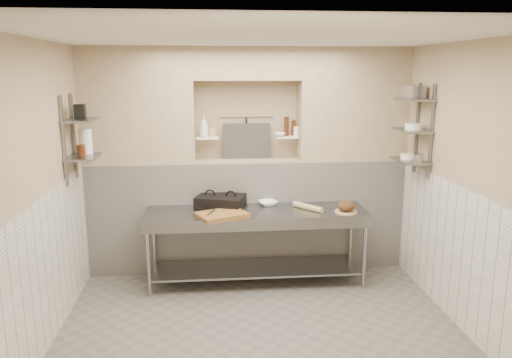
{
  "coord_description": "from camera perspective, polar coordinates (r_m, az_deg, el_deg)",
  "views": [
    {
      "loc": [
        -0.46,
        -4.44,
        2.52
      ],
      "look_at": [
        0.03,
        0.9,
        1.35
      ],
      "focal_mm": 35.0,
      "sensor_mm": 36.0,
      "label": 1
    }
  ],
  "objects": [
    {
      "name": "condiment_b",
      "position": [
        6.32,
        3.5,
        6.04
      ],
      "size": [
        0.06,
        0.06,
        0.24
      ],
      "primitive_type": "cylinder",
      "color": "#38190C",
      "rests_on": "alcove_shelf_right"
    },
    {
      "name": "shelf_rail_left_a",
      "position": [
        5.93,
        -20.09,
        4.59
      ],
      "size": [
        0.03,
        0.03,
        0.95
      ],
      "primitive_type": "cube",
      "color": "slate",
      "rests_on": "wall_left"
    },
    {
      "name": "knife_blade",
      "position": [
        5.81,
        -0.77,
        -3.4
      ],
      "size": [
        0.23,
        0.13,
        0.01
      ],
      "primitive_type": "cube",
      "rotation": [
        0.0,
        0.0,
        0.47
      ],
      "color": "gray",
      "rests_on": "cutting_board"
    },
    {
      "name": "bowl_alcove",
      "position": [
        6.26,
        2.71,
        5.1
      ],
      "size": [
        0.16,
        0.16,
        0.05
      ],
      "primitive_type": "imported",
      "rotation": [
        0.0,
        0.0,
        0.09
      ],
      "color": "white",
      "rests_on": "alcove_shelf_right"
    },
    {
      "name": "wall_shelf_right_upper",
      "position": [
        5.96,
        17.65,
        8.66
      ],
      "size": [
        0.3,
        0.5,
        0.03
      ],
      "primitive_type": "cube",
      "color": "slate",
      "rests_on": "wall_right"
    },
    {
      "name": "canister_right",
      "position": [
        5.83,
        18.06,
        2.25
      ],
      "size": [
        0.1,
        0.1,
        0.1
      ],
      "primitive_type": "cylinder",
      "color": "gray",
      "rests_on": "wall_shelf_right_lower"
    },
    {
      "name": "box_left_upper",
      "position": [
        5.68,
        -19.46,
        7.29
      ],
      "size": [
        0.12,
        0.12,
        0.16
      ],
      "primitive_type": "cube",
      "rotation": [
        0.0,
        0.0,
        0.04
      ],
      "color": "black",
      "rests_on": "wall_shelf_left_upper"
    },
    {
      "name": "wall_back",
      "position": [
        6.55,
        -1.16,
        2.46
      ],
      "size": [
        4.0,
        0.1,
        2.8
      ],
      "primitive_type": "cube",
      "color": "tan",
      "rests_on": "ground"
    },
    {
      "name": "hanging_steel",
      "position": [
        6.4,
        -1.11,
        5.66
      ],
      "size": [
        0.02,
        0.02,
        0.3
      ],
      "primitive_type": "cylinder",
      "color": "black",
      "rests_on": "utensil_rail"
    },
    {
      "name": "wall_shelf_left_lower",
      "position": [
        5.73,
        -19.13,
        2.39
      ],
      "size": [
        0.3,
        0.5,
        0.02
      ],
      "primitive_type": "cube",
      "color": "slate",
      "rests_on": "wall_left"
    },
    {
      "name": "wall_shelf_right_mid",
      "position": [
        5.99,
        17.44,
        5.32
      ],
      "size": [
        0.3,
        0.5,
        0.02
      ],
      "primitive_type": "cube",
      "color": "slate",
      "rests_on": "wall_right"
    },
    {
      "name": "shelf_rail_right_a",
      "position": [
        6.22,
        17.89,
        5.54
      ],
      "size": [
        0.03,
        0.03,
        1.05
      ],
      "primitive_type": "cube",
      "color": "slate",
      "rests_on": "wall_right"
    },
    {
      "name": "tongs",
      "position": [
        5.63,
        -5.2,
        -3.87
      ],
      "size": [
        0.1,
        0.23,
        0.02
      ],
      "primitive_type": "cylinder",
      "rotation": [
        1.57,
        0.0,
        -0.35
      ],
      "color": "gray",
      "rests_on": "cutting_board"
    },
    {
      "name": "mixing_bowl",
      "position": [
        6.12,
        1.37,
        -2.77
      ],
      "size": [
        0.27,
        0.27,
        0.06
      ],
      "primitive_type": "imported",
      "rotation": [
        0.0,
        0.0,
        0.23
      ],
      "color": "white",
      "rests_on": "prep_table"
    },
    {
      "name": "bread_board",
      "position": [
        5.92,
        10.23,
        -3.7
      ],
      "size": [
        0.26,
        0.26,
        0.02
      ],
      "primitive_type": "cylinder",
      "color": "#DCBB74",
      "rests_on": "prep_table"
    },
    {
      "name": "bread_loaf",
      "position": [
        5.9,
        10.25,
        -3.07
      ],
      "size": [
        0.2,
        0.2,
        0.12
      ],
      "primitive_type": "ellipsoid",
      "color": "#4C2D19",
      "rests_on": "bread_board"
    },
    {
      "name": "cutting_board",
      "position": [
        5.66,
        -3.91,
        -4.11
      ],
      "size": [
        0.64,
        0.56,
        0.05
      ],
      "primitive_type": "cube",
      "rotation": [
        0.0,
        0.0,
        0.42
      ],
      "color": "brown",
      "rests_on": "prep_table"
    },
    {
      "name": "rolling_pin",
      "position": [
        5.96,
        5.93,
        -3.19
      ],
      "size": [
        0.32,
        0.37,
        0.06
      ],
      "primitive_type": "cylinder",
      "rotation": [
        1.57,
        0.0,
        0.69
      ],
      "color": "#DCBB74",
      "rests_on": "prep_table"
    },
    {
      "name": "backwall_pillar_right",
      "position": [
        6.45,
        10.92,
        8.36
      ],
      "size": [
        1.35,
        0.4,
        1.4
      ],
      "primitive_type": "cube",
      "color": "tan",
      "rests_on": "backwall_lower"
    },
    {
      "name": "alcove_shelf_left",
      "position": [
        6.24,
        -5.61,
        4.7
      ],
      "size": [
        0.28,
        0.16,
        0.02
      ],
      "primitive_type": "cube",
      "color": "white",
      "rests_on": "backwall_lower"
    },
    {
      "name": "splash_panel",
      "position": [
        6.37,
        -1.07,
        4.36
      ],
      "size": [
        0.6,
        0.08,
        0.45
      ],
      "primitive_type": "cube",
      "rotation": [
        -0.14,
        0.0,
        0.0
      ],
      "color": "#383330",
      "rests_on": "alcove_sill"
    },
    {
      "name": "panini_press",
      "position": [
        6.02,
        -4.07,
        -2.6
      ],
      "size": [
        0.65,
        0.55,
        0.15
      ],
      "rotation": [
        0.0,
        0.0,
        -0.32
      ],
      "color": "black",
      "rests_on": "prep_table"
    },
    {
      "name": "jar_left",
      "position": [
        5.65,
        -19.36,
        3.05
      ],
      "size": [
        0.09,
        0.09,
        0.13
      ],
      "primitive_type": "cylinder",
      "color": "#38190C",
      "rests_on": "wall_shelf_left_lower"
    },
    {
      "name": "floor",
      "position": [
        5.15,
        0.6,
        -17.63
      ],
      "size": [
        4.0,
        3.9,
        0.1
      ],
      "primitive_type": "cube",
      "color": "#66605A",
      "rests_on": "ground"
    },
    {
      "name": "wall_left",
      "position": [
        4.84,
        -24.27,
        -2.16
      ],
      "size": [
        0.1,
        3.9,
        2.8
      ],
      "primitive_type": "cube",
      "color": "tan",
      "rests_on": "ground"
    },
    {
      "name": "shelf_rail_left_b",
      "position": [
        5.55,
        -21.12,
        4.03
      ],
      "size": [
        0.03,
        0.03,
        0.95
      ],
      "primitive_type": "cube",
      "color": "slate",
      "rests_on": "wall_left"
    },
    {
      "name": "utensil_rail",
      "position": [
        6.4,
        -1.13,
        7.2
      ],
      "size": [
        0.7,
        0.02,
        0.02
      ],
      "primitive_type": "cylinder",
      "rotation": [
        0.0,
        1.57,
        0.0
      ],
      "color": "gray",
      "rests_on": "wall_back"
    },
    {
      "name": "wall_shelf_left_upper",
      "position": [
        5.68,
        -19.42,
        6.37
      ],
      "size": [
        0.3,
        0.5,
        0.03
      ],
      "primitive_type": "cube",
      "color": "slate",
      "rests_on": "wall_left"
    },
    {
      "name": "wall_right",
      "position": [
        5.22,
        23.63,
        -1.12
      ],
      "size": [
        0.1,
        3.9,
        2.8
      ],
      "primitive_type": "cube",
      "color": "tan",
      "rests_on": "ground"
    },
    {
      "name": "wall_front",
      "position": [
        2.72,
        5.08,
        -12.0
      ],
      "size": [
        4.0,
        0.1,
        2.8
      ],
      "primitive_type": "cube",
      "color": "tan",
      "rests_on": "ground"
    },
    {
      "name": "bowl_right",
      "position": [
        6.08,
        17.04,
        2.5
      ],
      "size": [
        0.18,
        0.18,
        0.06
      ],
      "primitive_type": "cylinder",
      "color": "white",
      "rests_on": "wall_shelf_right_lower"
    },
    {
      "name": "shelf_rail_right_b",
      "position": [
        5.86,
        19.4,
        5.05
      ],
      "size": [
        0.03,
        0.03,
        1.05
      ],
      "primitive_type": "cube",
      "color": "slate",
      "rests_on": "wall_right"
    },
    {
      "name": "wainscot_right",
      "position": [
        5.39,
        22.43,
        -8.41
      ],
      "size": [
        0.02,
        3.9,
        1.4
      ],
      "primitive_type": "cube",
      "color": "white",
      "rests_on": "floor"
    },
    {
      "name": "bottle_soap",
      "position": [
        6.19,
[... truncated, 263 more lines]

